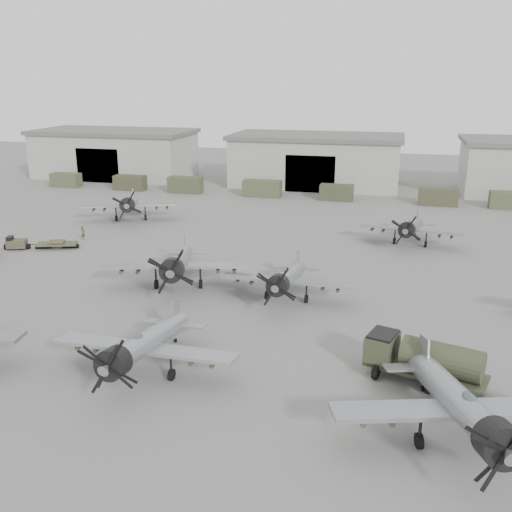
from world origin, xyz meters
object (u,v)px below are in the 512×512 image
Objects in this scene: aircraft_far_0 at (130,204)px; tug_trailer at (32,244)px; ground_crew at (83,233)px; aircraft_near_1 at (142,346)px; fuel_tanker at (424,358)px; aircraft_mid_1 at (177,263)px; aircraft_far_1 at (411,228)px; aircraft_mid_2 at (286,278)px; aircraft_near_2 at (462,407)px.

aircraft_far_0 is 1.63× the size of tug_trailer.
ground_crew is at bearing 34.98° from tug_trailer.
ground_crew is at bearing 127.37° from aircraft_near_1.
fuel_tanker is 4.73× the size of ground_crew.
aircraft_mid_1 reaches higher than ground_crew.
aircraft_mid_2 is at bearing -108.96° from aircraft_far_1.
aircraft_mid_2 reaches higher than fuel_tanker.
aircraft_mid_2 is at bearing 68.08° from aircraft_near_1.
aircraft_near_1 reaches higher than tug_trailer.
aircraft_mid_2 is 0.98× the size of aircraft_far_1.
tug_trailer is (-20.09, 7.67, -1.82)m from aircraft_mid_1.
aircraft_near_2 is at bearing -120.43° from ground_crew.
aircraft_far_1 reaches higher than tug_trailer.
aircraft_far_1 is 1.52× the size of tug_trailer.
aircraft_near_1 reaches higher than aircraft_mid_2.
aircraft_near_2 reaches higher than aircraft_mid_2.
ground_crew is (-38.80, 30.38, -1.56)m from aircraft_near_2.
ground_crew is at bearing -119.14° from aircraft_far_0.
tug_trailer is 5.85m from ground_crew.
aircraft_far_1 is (16.43, 34.23, -0.11)m from aircraft_near_1.
aircraft_near_1 is at bearing -112.49° from aircraft_mid_2.
aircraft_mid_1 is at bearing -76.86° from aircraft_far_0.
fuel_tanker is 1.02× the size of tug_trailer.
aircraft_near_2 is 28.63m from aircraft_mid_1.
aircraft_near_1 is at bearing -136.07° from ground_crew.
aircraft_near_2 is 21.34m from aircraft_mid_2.
tug_trailer is at bearing 165.05° from aircraft_mid_2.
aircraft_near_1 is 1.58× the size of tug_trailer.
aircraft_near_2 reaches higher than tug_trailer.
aircraft_mid_2 reaches higher than ground_crew.
aircraft_far_1 is at bearing 108.25° from fuel_tanker.
aircraft_near_2 is 49.55m from tug_trailer.
aircraft_mid_1 is 1.72× the size of fuel_tanker.
aircraft_far_1 is (-2.10, 37.01, -0.30)m from aircraft_near_2.
aircraft_mid_1 is at bearing -128.10° from aircraft_far_1.
fuel_tanker is at bearing -44.64° from aircraft_mid_1.
tug_trailer is 4.65× the size of ground_crew.
aircraft_far_1 is 30.55m from fuel_tanker.
aircraft_near_2 reaches higher than ground_crew.
aircraft_near_1 is 33.08m from tug_trailer.
aircraft_far_0 is at bearing 109.33° from aircraft_mid_1.
aircraft_far_0 is 7.59× the size of ground_crew.
tug_trailer is at bearing -155.71° from aircraft_far_1.
ground_crew is (-20.27, 27.60, -1.36)m from aircraft_near_1.
aircraft_near_2 is 49.31m from ground_crew.
fuel_tanker is (-1.56, 6.47, -0.76)m from aircraft_near_2.
aircraft_far_1 is (10.22, 19.59, 0.02)m from aircraft_mid_2.
aircraft_mid_1 is (-22.23, 18.04, 0.02)m from aircraft_near_2.
aircraft_far_0 is 1.07× the size of aircraft_far_1.
aircraft_near_2 is 37.07m from aircraft_far_1.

